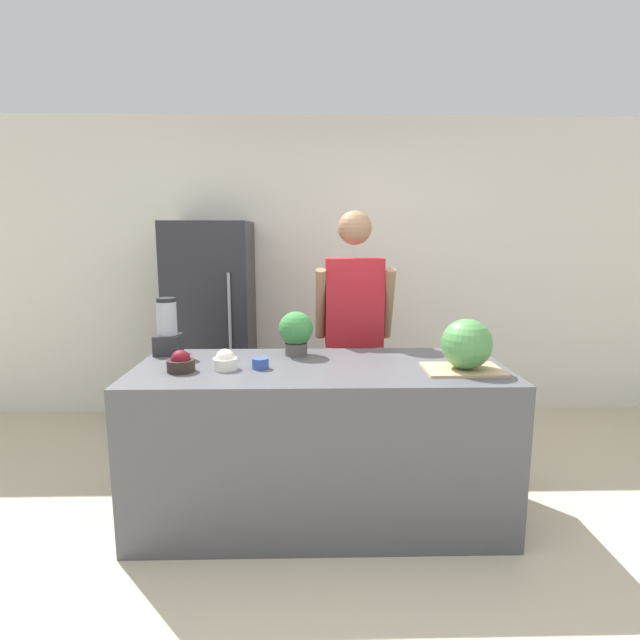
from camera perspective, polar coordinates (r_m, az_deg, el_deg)
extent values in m
plane|color=beige|center=(2.78, 0.23, -25.56)|extent=(14.00, 14.00, 0.00)
cube|color=silver|center=(4.45, -0.48, 5.79)|extent=(8.00, 0.06, 2.60)
cube|color=#4C4C51|center=(2.93, 0.02, -13.63)|extent=(2.05, 0.84, 0.89)
cube|color=#232328|center=(4.22, -12.20, -0.74)|extent=(0.66, 0.63, 1.71)
cylinder|color=gray|center=(3.84, -10.31, 0.89)|extent=(0.02, 0.02, 0.60)
cube|color=gray|center=(3.62, 3.77, -9.35)|extent=(0.30, 0.18, 0.85)
cube|color=#B21E28|center=(3.45, 3.90, 2.09)|extent=(0.39, 0.22, 0.60)
sphere|color=#936B4C|center=(3.42, 4.00, 10.46)|extent=(0.23, 0.23, 0.23)
cylinder|color=#936B4C|center=(3.40, 0.07, 1.81)|extent=(0.07, 0.24, 0.50)
cylinder|color=#936B4C|center=(3.44, 7.81, 1.82)|extent=(0.07, 0.24, 0.50)
cube|color=tan|center=(2.79, 15.98, -5.45)|extent=(0.41, 0.28, 0.01)
sphere|color=#4C8C47|center=(2.75, 16.40, -2.65)|extent=(0.27, 0.27, 0.27)
cylinder|color=#2D231E|center=(2.76, -15.61, -5.04)|extent=(0.15, 0.15, 0.06)
sphere|color=maroon|center=(2.75, -15.64, -4.39)|extent=(0.10, 0.10, 0.10)
cylinder|color=white|center=(2.75, -10.78, -4.94)|extent=(0.13, 0.13, 0.06)
sphere|color=white|center=(2.74, -10.80, -4.30)|extent=(0.10, 0.10, 0.10)
cylinder|color=#334C9E|center=(2.74, -6.83, -4.94)|extent=(0.09, 0.09, 0.06)
cube|color=#28282D|center=(3.17, -16.95, -2.69)|extent=(0.15, 0.15, 0.12)
cylinder|color=#99A3AD|center=(3.14, -17.10, 0.17)|extent=(0.12, 0.12, 0.20)
cylinder|color=black|center=(3.12, -17.20, 2.21)|extent=(0.11, 0.11, 0.02)
cylinder|color=#514C47|center=(3.02, -2.75, -3.32)|extent=(0.14, 0.14, 0.07)
sphere|color=#387F3D|center=(2.99, -2.77, -0.99)|extent=(0.21, 0.21, 0.21)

